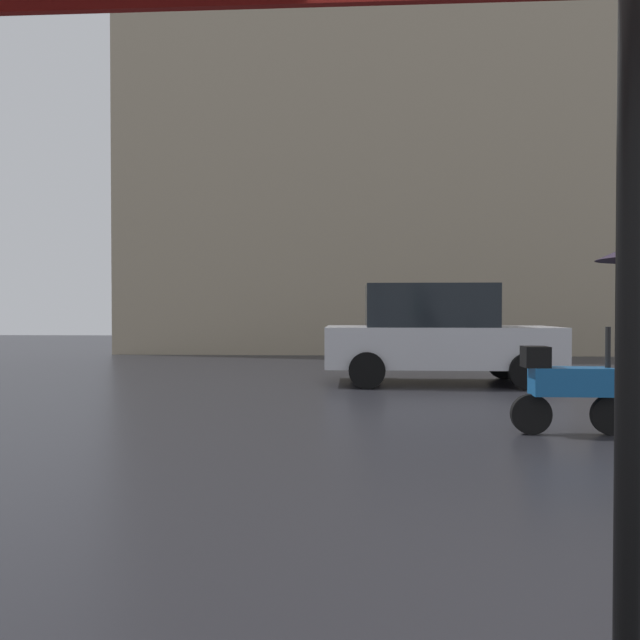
{
  "coord_description": "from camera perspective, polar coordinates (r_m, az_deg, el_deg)",
  "views": [
    {
      "loc": [
        -1.09,
        -2.65,
        1.43
      ],
      "look_at": [
        -1.51,
        4.98,
        1.3
      ],
      "focal_mm": 33.97,
      "sensor_mm": 36.0,
      "label": 1
    }
  ],
  "objects": [
    {
      "name": "ground_plane",
      "position": [
        3.21,
        25.26,
        -25.62
      ],
      "size": [
        60.0,
        60.0,
        0.0
      ],
      "primitive_type": "plane",
      "color": "#26262B"
    },
    {
      "name": "parked_scooter",
      "position": [
        7.49,
        22.26,
        -5.8
      ],
      "size": [
        1.36,
        0.32,
        1.23
      ],
      "rotation": [
        0.0,
        0.0,
        -0.1
      ],
      "color": "black",
      "rests_on": "ground"
    },
    {
      "name": "parked_car_left",
      "position": [
        11.88,
        10.89,
        -1.25
      ],
      "size": [
        4.38,
        1.87,
        1.91
      ],
      "rotation": [
        0.0,
        0.0,
        3.19
      ],
      "color": "silver",
      "rests_on": "ground"
    },
    {
      "name": "building_block",
      "position": [
        20.94,
        6.33,
        18.14
      ],
      "size": [
        17.49,
        2.45,
        15.21
      ],
      "primitive_type": "cube",
      "color": "gray",
      "rests_on": "ground"
    }
  ]
}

